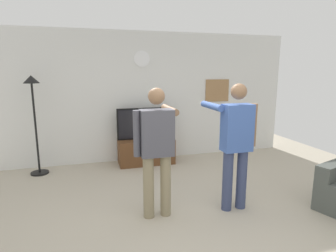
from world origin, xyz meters
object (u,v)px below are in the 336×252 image
person_standing_nearer_lamp (157,146)px  person_standing_nearer_couch (236,140)px  wall_clock (142,59)px  tv_stand (146,151)px  floor_lamp (33,105)px  television (145,123)px  framed_picture (217,90)px

person_standing_nearer_lamp → person_standing_nearer_couch: size_ratio=0.98×
wall_clock → person_standing_nearer_couch: size_ratio=0.19×
tv_stand → person_standing_nearer_couch: size_ratio=0.65×
person_standing_nearer_lamp → person_standing_nearer_couch: person_standing_nearer_couch is taller
floor_lamp → tv_stand: bearing=2.0°
tv_stand → person_standing_nearer_lamp: person_standing_nearer_lamp is taller
tv_stand → television: (0.00, 0.05, 0.58)m
tv_stand → person_standing_nearer_couch: 2.51m
wall_clock → person_standing_nearer_couch: (0.78, -2.56, -1.16)m
tv_stand → person_standing_nearer_lamp: bearing=-97.6°
television → wall_clock: wall_clock is taller
tv_stand → television: bearing=90.0°
wall_clock → floor_lamp: wall_clock is taller
floor_lamp → wall_clock: bearing=10.0°
tv_stand → framed_picture: bearing=9.7°
wall_clock → person_standing_nearer_couch: 2.92m
television → wall_clock: bearing=90.0°
television → framed_picture: 1.85m
wall_clock → tv_stand: bearing=-90.0°
framed_picture → person_standing_nearer_couch: (-0.94, -2.56, -0.48)m
wall_clock → person_standing_nearer_lamp: size_ratio=0.19×
floor_lamp → person_standing_nearer_lamp: (1.76, -2.10, -0.34)m
framed_picture → floor_lamp: size_ratio=0.31×
wall_clock → framed_picture: size_ratio=0.58×
wall_clock → floor_lamp: size_ratio=0.18×
tv_stand → person_standing_nearer_couch: person_standing_nearer_couch is taller
tv_stand → floor_lamp: bearing=-178.0°
floor_lamp → person_standing_nearer_couch: size_ratio=1.05×
wall_clock → floor_lamp: (-2.05, -0.36, -0.84)m
person_standing_nearer_couch → framed_picture: bearing=69.9°
wall_clock → framed_picture: bearing=0.2°
floor_lamp → person_standing_nearer_couch: floor_lamp is taller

